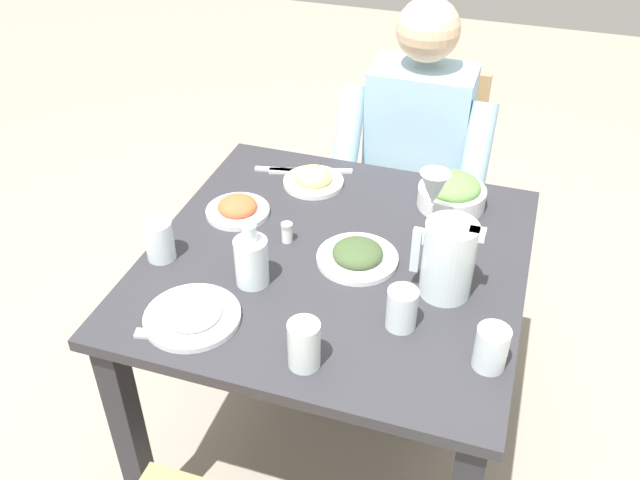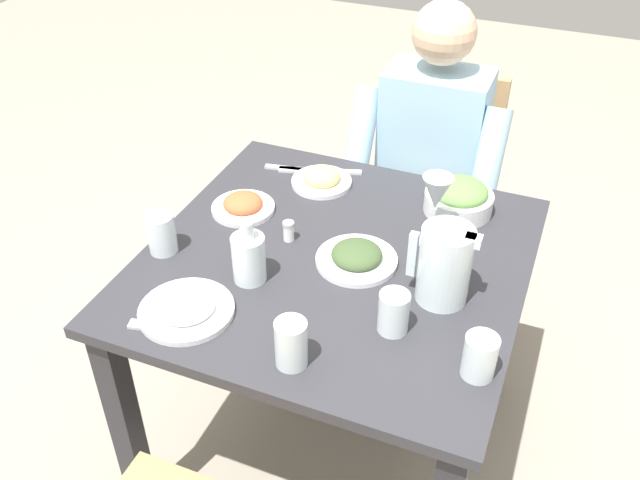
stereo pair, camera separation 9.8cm
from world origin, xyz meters
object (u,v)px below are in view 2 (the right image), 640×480
object	(u,v)px
dining_table	(335,292)
plate_dolmas	(357,256)
salad_bowl	(459,198)
wine_glass	(436,196)
water_glass_far_left	(480,356)
oil_carafe	(249,260)
plate_rice_curry	(243,205)
water_glass_center	(161,233)
plate_yoghurt	(186,307)
diner_near	(423,176)
plate_fries	(322,179)
water_glass_far_right	(394,312)
chair_near	(435,183)
water_glass_near_left	(291,343)
water_pitcher	(444,265)
salt_shaker	(289,231)

from	to	relation	value
dining_table	plate_dolmas	distance (m)	0.14
dining_table	salad_bowl	world-z (taller)	salad_bowl
wine_glass	water_glass_far_left	bearing A→B (deg)	116.89
salad_bowl	oil_carafe	xyz separation A→B (m)	(0.39, 0.47, 0.01)
plate_dolmas	water_glass_far_left	xyz separation A→B (m)	(-0.35, 0.26, 0.03)
plate_rice_curry	water_glass_center	xyz separation A→B (m)	(0.10, 0.24, 0.04)
salad_bowl	wine_glass	bearing A→B (deg)	80.48
plate_yoghurt	water_glass_center	xyz separation A→B (m)	(0.17, -0.18, 0.04)
diner_near	plate_rice_curry	world-z (taller)	diner_near
salad_bowl	water_glass_center	world-z (taller)	water_glass_center
diner_near	plate_fries	distance (m)	0.39
water_glass_center	water_glass_far_right	bearing A→B (deg)	174.89
salad_bowl	water_glass_center	bearing A→B (deg)	35.25
water_glass_far_left	wine_glass	distance (m)	0.46
chair_near	plate_dolmas	distance (m)	0.84
salad_bowl	water_glass_near_left	xyz separation A→B (m)	(0.19, 0.69, 0.01)
plate_rice_curry	wine_glass	world-z (taller)	wine_glass
chair_near	water_glass_near_left	xyz separation A→B (m)	(0.02, 1.17, 0.29)
plate_yoghurt	wine_glass	size ratio (longest dim) A/B	1.11
diner_near	plate_fries	bearing A→B (deg)	52.03
diner_near	plate_rice_curry	xyz separation A→B (m)	(0.38, 0.50, 0.10)
plate_yoghurt	wine_glass	world-z (taller)	wine_glass
wine_glass	plate_dolmas	bearing A→B (deg)	43.80
water_pitcher	chair_near	bearing A→B (deg)	-76.01
wine_glass	oil_carafe	world-z (taller)	wine_glass
salt_shaker	wine_glass	bearing A→B (deg)	-159.99
water_pitcher	oil_carafe	world-z (taller)	water_pitcher
chair_near	water_glass_far_left	xyz separation A→B (m)	(-0.34, 1.05, 0.28)
chair_near	water_pitcher	xyz separation A→B (m)	(-0.21, 0.85, 0.33)
salad_bowl	chair_near	bearing A→B (deg)	-71.03
plate_fries	water_glass_center	size ratio (longest dim) A/B	1.65
chair_near	salt_shaker	distance (m)	0.85
water_pitcher	plate_fries	world-z (taller)	water_pitcher
dining_table	plate_yoghurt	xyz separation A→B (m)	(0.24, 0.32, 0.13)
chair_near	water_glass_far_left	size ratio (longest dim) A/B	8.90
diner_near	plate_dolmas	world-z (taller)	diner_near
salad_bowl	plate_yoghurt	bearing A→B (deg)	53.55
chair_near	oil_carafe	world-z (taller)	oil_carafe
plate_dolmas	water_glass_far_right	world-z (taller)	water_glass_far_right
diner_near	water_glass_near_left	xyz separation A→B (m)	(0.02, 0.97, 0.14)
water_glass_near_left	salt_shaker	world-z (taller)	water_glass_near_left
wine_glass	water_pitcher	bearing A→B (deg)	110.76
plate_fries	water_glass_near_left	distance (m)	0.70
dining_table	plate_rice_curry	bearing A→B (deg)	-17.76
plate_dolmas	water_glass_far_right	xyz separation A→B (m)	(-0.15, 0.20, 0.03)
water_glass_near_left	dining_table	bearing A→B (deg)	-83.08
plate_fries	water_glass_far_left	world-z (taller)	water_glass_far_left
oil_carafe	salt_shaker	world-z (taller)	oil_carafe
plate_dolmas	salt_shaker	bearing A→B (deg)	-5.41
dining_table	water_glass_far_right	bearing A→B (deg)	137.30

